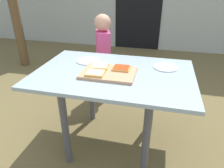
{
  "coord_description": "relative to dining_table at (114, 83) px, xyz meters",
  "views": [
    {
      "loc": [
        0.33,
        -1.38,
        1.31
      ],
      "look_at": [
        -0.01,
        0.0,
        0.58
      ],
      "focal_mm": 33.08,
      "sensor_mm": 36.0,
      "label": 1
    }
  ],
  "objects": [
    {
      "name": "pizza_slice_far_left",
      "position": [
        -0.11,
        0.01,
        0.12
      ],
      "size": [
        0.14,
        0.13,
        0.02
      ],
      "color": "#E69F4E",
      "rests_on": "cutting_board"
    },
    {
      "name": "pizza_slice_far_right",
      "position": [
        0.05,
        0.02,
        0.12
      ],
      "size": [
        0.13,
        0.12,
        0.02
      ],
      "color": "#E69F4E",
      "rests_on": "cutting_board"
    },
    {
      "name": "dining_table",
      "position": [
        0.0,
        0.0,
        0.0
      ],
      "size": [
        1.18,
        0.79,
        0.69
      ],
      "color": "#99ACB5",
      "rests_on": "ground"
    },
    {
      "name": "plate_white_left",
      "position": [
        -0.26,
        0.16,
        0.1
      ],
      "size": [
        0.19,
        0.19,
        0.01
      ],
      "primitive_type": "cylinder",
      "color": "white",
      "rests_on": "dining_table"
    },
    {
      "name": "plate_white_right",
      "position": [
        0.38,
        0.18,
        0.1
      ],
      "size": [
        0.19,
        0.19,
        0.01
      ],
      "primitive_type": "cylinder",
      "color": "white",
      "rests_on": "dining_table"
    },
    {
      "name": "cutting_board",
      "position": [
        -0.03,
        -0.05,
        0.1
      ],
      "size": [
        0.39,
        0.28,
        0.02
      ],
      "primitive_type": "cube",
      "color": "tan",
      "rests_on": "dining_table"
    },
    {
      "name": "child_left",
      "position": [
        -0.3,
        0.76,
        -0.03
      ],
      "size": [
        0.22,
        0.27,
        0.99
      ],
      "color": "#40306C",
      "rests_on": "ground"
    },
    {
      "name": "ground_plane",
      "position": [
        0.0,
        0.0,
        -0.59
      ],
      "size": [
        16.0,
        16.0,
        0.0
      ],
      "primitive_type": "plane",
      "color": "brown"
    },
    {
      "name": "pizza_slice_near_left",
      "position": [
        -0.11,
        -0.12,
        0.12
      ],
      "size": [
        0.13,
        0.12,
        0.02
      ],
      "color": "#E69F4E",
      "rests_on": "cutting_board"
    }
  ]
}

